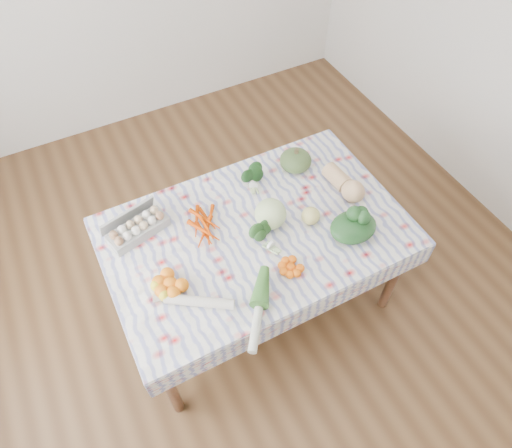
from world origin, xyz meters
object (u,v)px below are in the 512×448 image
cabbage (270,214)px  butternut_squash (344,182)px  kabocha_squash (296,160)px  grapefruit (311,216)px  egg_carton (138,229)px  dining_table (256,239)px

cabbage → butternut_squash: 0.51m
kabocha_squash → grapefruit: 0.43m
egg_carton → grapefruit: 0.95m
dining_table → cabbage: 0.19m
egg_carton → grapefruit: (0.88, -0.36, 0.01)m
butternut_squash → egg_carton: bearing=163.0°
grapefruit → butternut_squash: bearing=20.9°
egg_carton → butternut_squash: bearing=-26.0°
dining_table → egg_carton: 0.66m
dining_table → grapefruit: grapefruit is taller
kabocha_squash → butternut_squash: size_ratio=0.67×
dining_table → grapefruit: 0.34m
dining_table → kabocha_squash: kabocha_squash is taller
cabbage → egg_carton: bearing=158.1°
dining_table → kabocha_squash: bearing=36.1°
cabbage → grapefruit: (0.21, -0.09, -0.04)m
dining_table → kabocha_squash: 0.56m
grapefruit → egg_carton: bearing=157.7°
egg_carton → butternut_squash: size_ratio=1.16×
dining_table → cabbage: cabbage is taller
egg_carton → kabocha_squash: size_ratio=1.72×
egg_carton → kabocha_squash: (1.02, 0.05, 0.02)m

